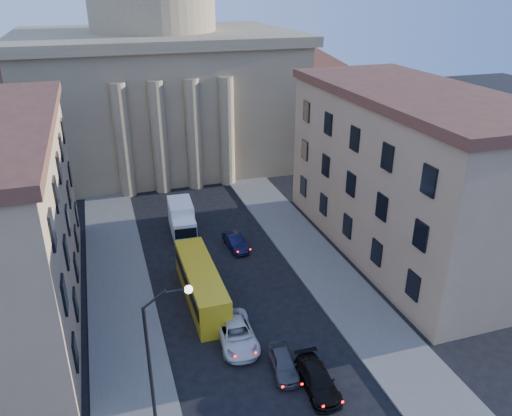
% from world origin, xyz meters
% --- Properties ---
extents(sidewalk_left, '(5.00, 60.00, 0.15)m').
position_xyz_m(sidewalk_left, '(-8.50, 18.00, 0.07)').
color(sidewalk_left, '#5C5A54').
rests_on(sidewalk_left, ground).
extents(sidewalk_right, '(5.00, 60.00, 0.15)m').
position_xyz_m(sidewalk_right, '(8.50, 18.00, 0.07)').
color(sidewalk_right, '#5C5A54').
rests_on(sidewalk_right, ground).
extents(church, '(68.02, 28.76, 36.60)m').
position_xyz_m(church, '(0.00, 55.47, 11.88)').
color(church, '#8C7256').
rests_on(church, ground).
extents(building_right, '(11.60, 26.60, 14.70)m').
position_xyz_m(building_right, '(17.00, 22.00, 7.42)').
color(building_right, tan).
rests_on(building_right, ground).
extents(street_lamp, '(2.62, 0.44, 8.83)m').
position_xyz_m(street_lamp, '(-6.97, 8.00, 5.29)').
color(street_lamp, black).
rests_on(street_lamp, ground).
extents(car_left_mid, '(2.70, 5.38, 1.46)m').
position_xyz_m(car_left_mid, '(-1.26, 13.50, 0.73)').
color(car_left_mid, silver).
rests_on(car_left_mid, ground).
extents(car_right_mid, '(1.97, 4.51, 1.29)m').
position_xyz_m(car_right_mid, '(2.26, 7.85, 0.65)').
color(car_right_mid, black).
rests_on(car_right_mid, ground).
extents(car_right_far, '(1.97, 3.93, 1.28)m').
position_xyz_m(car_right_far, '(0.80, 9.87, 0.64)').
color(car_right_far, '#47474B').
rests_on(car_right_far, ground).
extents(car_right_distant, '(1.66, 4.05, 1.31)m').
position_xyz_m(car_right_distant, '(2.33, 26.43, 0.65)').
color(car_right_distant, black).
rests_on(car_right_distant, ground).
extents(city_bus, '(2.38, 10.13, 2.85)m').
position_xyz_m(city_bus, '(-2.45, 19.21, 1.53)').
color(city_bus, gold).
rests_on(city_bus, ground).
extents(box_truck, '(2.50, 5.72, 3.08)m').
position_xyz_m(box_truck, '(-1.81, 30.97, 1.46)').
color(box_truck, white).
rests_on(box_truck, ground).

